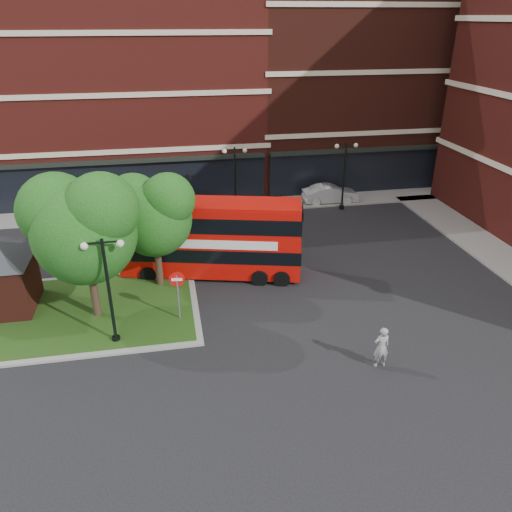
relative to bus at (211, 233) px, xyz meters
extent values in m
plane|color=black|center=(0.63, -5.92, -2.45)|extent=(120.00, 120.00, 0.00)
cube|color=slate|center=(0.63, 10.58, -2.39)|extent=(44.00, 3.00, 0.12)
cube|color=maroon|center=(-7.37, 18.08, 4.55)|extent=(26.00, 12.00, 14.00)
cube|color=#471911|center=(14.63, 18.08, 5.55)|extent=(18.00, 12.00, 16.00)
cube|color=gray|center=(-7.37, -2.92, -2.39)|extent=(12.60, 7.60, 0.12)
cube|color=#19380F|center=(-7.37, -2.92, -2.37)|extent=(12.00, 7.00, 0.15)
cube|color=#471911|center=(-10.37, -1.92, -1.05)|extent=(3.00, 3.00, 2.50)
cylinder|color=#2D2116|center=(-5.87, -3.42, -0.49)|extent=(0.36, 0.36, 3.92)
sphere|color=#114713|center=(-5.87, -3.42, 1.89)|extent=(4.60, 4.60, 4.60)
sphere|color=#114713|center=(-7.02, -2.73, 2.80)|extent=(3.45, 3.45, 3.45)
sphere|color=#114713|center=(-4.95, -3.88, 3.15)|extent=(3.22, 3.22, 3.22)
cylinder|color=#2D2116|center=(-2.87, -0.92, -0.71)|extent=(0.36, 0.36, 3.47)
sphere|color=#114713|center=(-2.87, -0.92, 1.40)|extent=(3.80, 3.80, 3.80)
sphere|color=#114713|center=(-3.82, -0.35, 2.20)|extent=(2.85, 2.85, 2.85)
sphere|color=#114713|center=(-2.11, -1.30, 2.51)|extent=(2.66, 2.66, 2.66)
cylinder|color=black|center=(-4.87, -5.72, 0.05)|extent=(0.14, 0.14, 5.00)
cylinder|color=black|center=(-4.87, -5.72, -2.30)|extent=(0.36, 0.36, 0.30)
cube|color=black|center=(-4.87, -5.72, 2.40)|extent=(1.40, 0.06, 0.06)
sphere|color=#F2EACC|center=(-5.57, -5.72, 2.30)|extent=(0.32, 0.32, 0.32)
sphere|color=#F2EACC|center=(-4.17, -5.72, 2.30)|extent=(0.32, 0.32, 0.32)
cylinder|color=black|center=(2.63, 8.58, 0.05)|extent=(0.14, 0.14, 5.00)
cylinder|color=black|center=(2.63, 8.58, -2.30)|extent=(0.36, 0.36, 0.30)
cube|color=black|center=(2.63, 8.58, 2.40)|extent=(1.40, 0.06, 0.06)
sphere|color=#F2EACC|center=(1.93, 8.58, 2.30)|extent=(0.32, 0.32, 0.32)
sphere|color=#F2EACC|center=(3.33, 8.58, 2.30)|extent=(0.32, 0.32, 0.32)
cylinder|color=black|center=(10.63, 8.58, 0.05)|extent=(0.14, 0.14, 5.00)
cylinder|color=black|center=(10.63, 8.58, -2.30)|extent=(0.36, 0.36, 0.30)
cube|color=black|center=(10.63, 8.58, 2.40)|extent=(1.40, 0.06, 0.06)
sphere|color=#F2EACC|center=(9.93, 8.58, 2.30)|extent=(0.32, 0.32, 0.32)
sphere|color=#F2EACC|center=(11.33, 8.58, 2.30)|extent=(0.32, 0.32, 0.32)
cube|color=#B60C07|center=(0.00, 0.00, -1.12)|extent=(10.01, 4.58, 1.86)
cube|color=#B60C07|center=(0.00, 0.00, 0.75)|extent=(9.91, 4.54, 1.86)
cube|color=black|center=(0.00, 0.00, 0.84)|extent=(10.01, 4.58, 0.84)
cube|color=silver|center=(-0.28, -1.10, -0.14)|extent=(7.10, 1.86, 0.49)
imported|color=gray|center=(5.91, -9.42, -1.52)|extent=(0.70, 0.48, 1.86)
imported|color=#9EA1A5|center=(-0.59, 10.08, -1.76)|extent=(4.09, 1.73, 1.38)
imported|color=silver|center=(10.21, 10.08, -1.75)|extent=(4.29, 1.61, 1.40)
cylinder|color=slate|center=(-2.02, -4.46, -1.23)|extent=(0.09, 0.09, 2.44)
cylinder|color=red|center=(-2.02, -4.46, -0.23)|extent=(0.71, 0.14, 0.71)
cube|color=white|center=(-2.02, -4.46, -0.23)|extent=(0.50, 0.10, 0.13)
camera|label=1|loc=(-2.16, -24.79, 10.62)|focal=35.00mm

